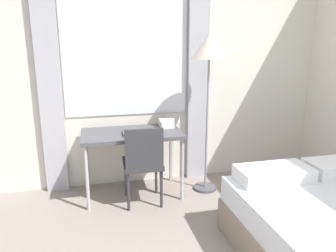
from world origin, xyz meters
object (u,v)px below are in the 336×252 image
object	(u,v)px
desk_chair	(143,160)
standing_lamp	(209,55)
desk	(132,138)
telephone	(167,123)
book	(132,133)

from	to	relation	value
desk_chair	standing_lamp	world-z (taller)	standing_lamp
desk	telephone	bearing A→B (deg)	15.37
desk	desk_chair	size ratio (longest dim) A/B	1.25
desk_chair	telephone	size ratio (longest dim) A/B	5.04
desk	book	world-z (taller)	book
desk	book	bearing A→B (deg)	-93.63
desk	standing_lamp	distance (m)	1.21
desk_chair	standing_lamp	size ratio (longest dim) A/B	0.49
desk	telephone	xyz separation A→B (m)	(0.41, 0.11, 0.11)
desk_chair	book	distance (m)	0.32
telephone	desk	bearing A→B (deg)	-164.63
standing_lamp	book	xyz separation A→B (m)	(-0.84, -0.02, -0.79)
standing_lamp	book	distance (m)	1.16
desk_chair	desk	bearing A→B (deg)	107.90
desk_chair	book	xyz separation A→B (m)	(-0.08, 0.18, 0.25)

